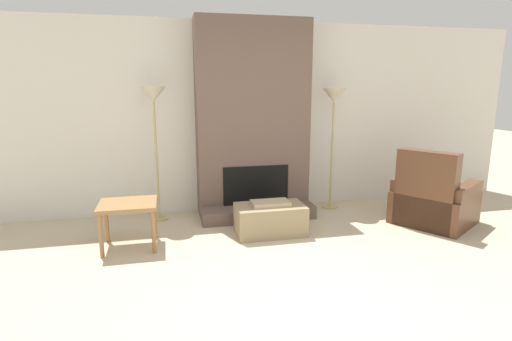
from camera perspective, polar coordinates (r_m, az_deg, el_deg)
ground_plane at (r=3.44m, az=9.21°, el=-18.58°), size 24.00×24.00×0.00m
wall_back at (r=5.66m, az=-1.02°, el=7.55°), size 8.20×0.06×2.60m
fireplace at (r=5.42m, az=-0.45°, el=6.68°), size 1.51×0.75×2.60m
ottoman at (r=4.79m, az=2.05°, el=-6.91°), size 0.81×0.47×0.40m
armchair at (r=5.57m, az=23.88°, el=-4.13°), size 1.20×1.20×0.98m
side_table at (r=4.54m, az=-17.81°, el=-5.32°), size 0.61×0.52×0.51m
floor_lamp_left at (r=5.22m, az=-14.42°, el=9.30°), size 0.33×0.33×1.74m
floor_lamp_right at (r=5.71m, az=11.07°, el=9.37°), size 0.33×0.33×1.71m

